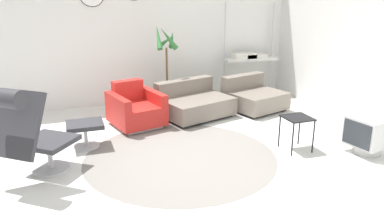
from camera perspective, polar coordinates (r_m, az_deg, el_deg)
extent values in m
plane|color=silver|center=(5.00, -1.56, -7.57)|extent=(12.00, 12.00, 0.00)
cube|color=silver|center=(7.27, -8.37, 11.42)|extent=(12.00, 0.06, 2.80)
cube|color=silver|center=(6.28, 26.99, 8.94)|extent=(0.06, 12.00, 2.80)
cylinder|color=slate|center=(4.99, -1.78, -7.63)|extent=(2.52, 2.52, 0.01)
cylinder|color=#BCBCC1|center=(4.96, -20.63, -8.83)|extent=(0.62, 0.62, 0.02)
cylinder|color=#BCBCC1|center=(4.89, -20.83, -7.09)|extent=(0.06, 0.06, 0.31)
cube|color=#2D2D33|center=(4.82, -21.07, -4.96)|extent=(0.79, 0.78, 0.06)
cube|color=#2D2D33|center=(4.41, -25.11, -2.45)|extent=(0.68, 0.64, 0.69)
cylinder|color=#2D2D33|center=(4.21, -27.14, 1.18)|extent=(0.53, 0.48, 0.20)
cylinder|color=#BCBCC1|center=(5.49, -15.76, -5.84)|extent=(0.36, 0.36, 0.02)
cylinder|color=#BCBCC1|center=(5.44, -15.88, -4.38)|extent=(0.05, 0.05, 0.28)
cube|color=#2D2D33|center=(5.38, -16.03, -2.69)|extent=(0.50, 0.42, 0.06)
cube|color=silver|center=(6.15, -8.38, -2.67)|extent=(0.75, 0.79, 0.06)
cube|color=red|center=(6.10, -8.46, -1.07)|extent=(0.68, 0.90, 0.30)
cube|color=red|center=(6.28, -9.80, 2.46)|extent=(0.53, 0.30, 0.34)
cube|color=red|center=(6.20, -5.91, 0.23)|extent=(0.32, 0.81, 0.49)
cube|color=red|center=(5.95, -11.18, -0.71)|extent=(0.32, 0.81, 0.49)
cube|color=black|center=(6.54, 0.54, -1.34)|extent=(1.21, 1.03, 0.05)
cube|color=#70665B|center=(6.49, 0.54, 0.12)|extent=(1.36, 1.19, 0.30)
cube|color=#70665B|center=(6.69, -1.22, 3.08)|extent=(1.16, 0.53, 0.26)
cube|color=black|center=(7.02, 9.55, -0.30)|extent=(1.01, 0.97, 0.05)
cube|color=#70665B|center=(6.97, 9.61, 1.07)|extent=(1.14, 1.12, 0.30)
cube|color=#70665B|center=(7.14, 7.75, 3.82)|extent=(0.94, 0.46, 0.26)
cube|color=black|center=(5.23, 15.78, -1.64)|extent=(0.36, 0.36, 0.02)
cylinder|color=black|center=(5.10, 15.08, -4.91)|extent=(0.02, 0.02, 0.46)
cylinder|color=black|center=(5.28, 18.01, -4.41)|extent=(0.02, 0.02, 0.46)
cylinder|color=black|center=(5.35, 13.17, -3.73)|extent=(0.02, 0.02, 0.46)
cylinder|color=black|center=(5.52, 16.03, -3.29)|extent=(0.02, 0.02, 0.46)
cylinder|color=#B7B7B7|center=(5.61, 25.08, -5.82)|extent=(0.35, 0.35, 0.12)
cube|color=#B7B7B7|center=(5.52, 25.41, -3.39)|extent=(0.57, 0.55, 0.39)
cube|color=#282D33|center=(5.33, 23.80, -3.89)|extent=(0.08, 0.41, 0.33)
cylinder|color=#333338|center=(7.03, -3.76, 0.82)|extent=(0.25, 0.25, 0.26)
cylinder|color=#382819|center=(7.00, -3.77, 1.75)|extent=(0.23, 0.23, 0.02)
cylinder|color=brown|center=(6.90, -3.85, 5.33)|extent=(0.04, 0.04, 0.87)
cone|color=#2D6B33|center=(6.82, -3.08, 10.14)|extent=(0.14, 0.30, 0.34)
cone|color=#2D6B33|center=(6.94, -4.03, 9.88)|extent=(0.34, 0.16, 0.28)
cone|color=#2D6B33|center=(6.77, -5.16, 10.51)|extent=(0.13, 0.37, 0.45)
cone|color=#2D6B33|center=(6.67, -3.61, 10.34)|extent=(0.36, 0.11, 0.43)
cylinder|color=#BCBCC1|center=(7.69, 4.98, 8.46)|extent=(0.03, 0.03, 1.90)
cylinder|color=#BCBCC1|center=(8.19, 12.01, 8.67)|extent=(0.03, 0.03, 1.90)
cube|color=white|center=(7.85, 8.95, 7.05)|extent=(1.14, 0.28, 0.02)
cube|color=white|center=(7.85, 8.95, 7.25)|extent=(1.14, 0.28, 0.02)
cube|color=beige|center=(7.87, 9.58, 7.52)|extent=(0.45, 0.24, 0.11)
cube|color=silver|center=(7.75, 7.92, 7.69)|extent=(0.48, 0.24, 0.11)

